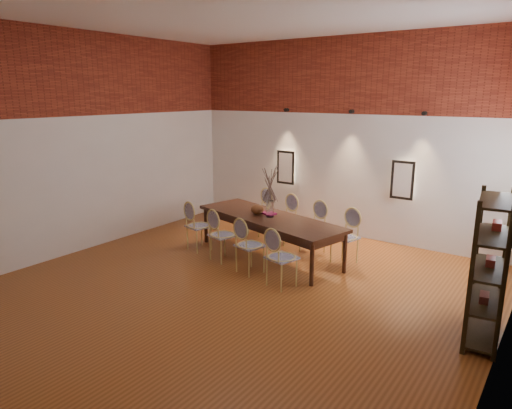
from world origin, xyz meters
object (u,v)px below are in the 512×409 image
Objects in this scene: dining_table at (269,236)px; chair_near_d at (282,257)px; chair_near_c at (250,245)px; chair_far_d at (345,237)px; shelving_rack at (488,269)px; chair_far_a at (259,212)px; bowl at (257,209)px; vase at (270,209)px; chair_far_c at (313,228)px; chair_near_a at (199,226)px; book at (269,213)px; chair_near_b at (223,235)px; chair_far_b at (284,220)px.

chair_near_d is at bearing -34.15° from dining_table.
chair_near_c is 1.00× the size of chair_far_d.
shelving_rack is at bearing 12.42° from chair_near_c.
dining_table is 1.36m from chair_far_a.
vase is at bearing -3.68° from bowl.
vase is (-0.52, -0.66, 0.43)m from chair_far_c.
dining_table is 3.18× the size of chair_near_a.
vase is (-1.24, -0.48, 0.43)m from chair_far_d.
vase is at bearing 146.44° from chair_far_a.
book is (0.81, -0.87, 0.30)m from chair_far_a.
chair_far_c is 1.09m from bowl.
chair_far_c is (1.81, 1.13, 0.00)m from chair_near_a.
chair_near_b is at bearing 180.00° from chair_near_d.
chair_near_a is 0.75m from chair_near_b.
vase reaches higher than bowl.
dining_table is 12.46× the size of bowl.
chair_far_d is (2.54, 0.95, 0.00)m from chair_near_a.
chair_near_a is at bearing 63.83° from chair_far_b.
chair_far_d is at bearing 14.02° from book.
book is 3.95m from shelving_rack.
chair_near_c is 1.52m from chair_far_c.
chair_near_d is (0.73, -0.18, 0.00)m from chair_near_c.
book is at bearing 52.54° from chair_far_c.
shelving_rack reaches higher than vase.
shelving_rack reaches higher than chair_far_a.
chair_near_d is 1.55m from book.
bowl is (0.28, 0.66, 0.37)m from chair_near_b.
chair_far_a is 1.44m from vase.
chair_near_d is at bearing -0.00° from chair_near_c.
chair_near_b is 1.52m from chair_far_b.
book is at bearing 157.67° from shelving_rack.
chair_near_d reaches higher than book.
vase is at bearing 65.36° from chair_far_c.
shelving_rack is (3.89, -1.73, 0.43)m from chair_far_b.
chair_near_b is 0.52× the size of shelving_rack.
chair_near_a and chair_far_d have the same top height.
chair_near_d is at bearing -0.00° from chair_near_a.
shelving_rack reaches higher than chair_near_d.
chair_near_c is 3.92× the size of bowl.
chair_far_c is at bearing 38.95° from book.
chair_far_b is 1.00× the size of chair_far_d.
chair_near_c is 1.00× the size of chair_far_b.
chair_far_a reaches higher than bowl.
dining_table is 0.85m from chair_near_c.
chair_near_d is at bearing -0.00° from chair_near_b.
chair_far_a is 1.50m from chair_far_c.
bowl is (-0.81, -0.64, 0.37)m from chair_far_c.
chair_far_a is at bearing -0.00° from chair_far_d.
chair_near_b is 0.75m from chair_near_c.
chair_near_b is 1.70m from chair_far_c.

